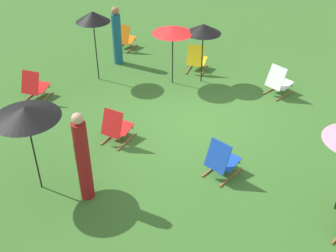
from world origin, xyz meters
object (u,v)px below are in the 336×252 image
Objects in this scene: deckchair_10 at (116,127)px; person_0 at (83,159)px; deckchair_6 at (125,38)px; deckchair_3 at (197,59)px; umbrella_4 at (173,30)px; deckchair_5 at (35,86)px; deckchair_7 at (222,160)px; deckchair_1 at (278,82)px; umbrella_1 at (203,29)px; umbrella_0 at (93,17)px; person_1 at (117,36)px; umbrella_3 at (25,113)px.

person_0 is at bearing 106.63° from deckchair_10.
deckchair_3 is at bearing 167.35° from deckchair_6.
umbrella_4 is 0.89× the size of person_0.
deckchair_5 is 4.18m from person_0.
deckchair_7 is 0.50× the size of umbrella_4.
deckchair_1 is 1.02× the size of deckchair_5.
deckchair_3 is 1.36m from umbrella_1.
deckchair_3 is at bearing -137.43° from umbrella_0.
deckchair_5 is at bearing 51.10° from deckchair_1.
deckchair_1 is 3.10m from umbrella_4.
person_1 is (2.46, -3.24, 0.48)m from deckchair_10.
person_0 is (-0.63, 1.72, 0.53)m from deckchair_10.
umbrella_3 is at bearing 84.39° from umbrella_1.
person_0 is (-3.56, 5.90, 0.53)m from deckchair_6.
umbrella_0 is at bearing -124.30° from deckchair_5.
deckchair_1 is 4.58m from deckchair_10.
deckchair_3 is 0.45× the size of person_0.
umbrella_0 is 1.18× the size of umbrella_4.
deckchair_3 is 1.00× the size of deckchair_5.
person_0 reaches higher than person_1.
deckchair_3 and deckchair_5 have the same top height.
umbrella_0 is at bearing 29.60° from deckchair_3.
deckchair_5 is (5.25, 3.60, 0.00)m from deckchair_1.
umbrella_1 is at bearing 158.82° from deckchair_6.
deckchair_5 is 1.02× the size of deckchair_10.
deckchair_10 is at bearing 115.60° from deckchair_6.
person_0 is at bearing 127.46° from umbrella_0.
deckchair_10 is 0.42× the size of umbrella_0.
deckchair_6 is 2.62m from umbrella_0.
deckchair_1 is at bearing -159.11° from deckchair_5.
umbrella_3 is 1.05× the size of person_1.
person_1 reaches higher than deckchair_3.
umbrella_0 is 1.51m from person_1.
umbrella_3 reaches higher than deckchair_5.
deckchair_1 is 0.44× the size of umbrella_0.
deckchair_6 is 6.91m from person_0.
umbrella_0 is 1.08× the size of umbrella_3.
person_0 is (-0.83, 5.74, 0.53)m from deckchair_3.
deckchair_3 and deckchair_10 have the same top height.
deckchair_3 is 3.20m from umbrella_0.
umbrella_3 is 5.05m from umbrella_4.
deckchair_7 is 0.50× the size of umbrella_1.
umbrella_1 is at bearing -95.61° from umbrella_3.
deckchair_5 is 2.97m from deckchair_10.
umbrella_3 is 5.75m from person_1.
umbrella_4 is at bearing -86.02° from deckchair_10.
deckchair_5 is 2.96m from person_1.
deckchair_6 is 6.73m from deckchair_7.
person_1 is at bearing -113.15° from deckchair_5.
person_0 is (-1.04, 4.75, -0.66)m from umbrella_4.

